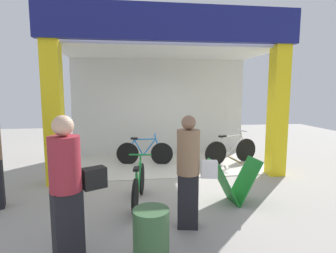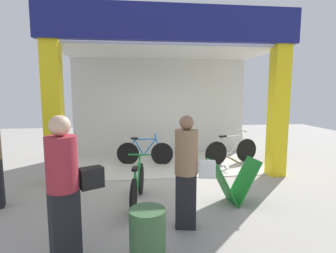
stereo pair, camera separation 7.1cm
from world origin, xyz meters
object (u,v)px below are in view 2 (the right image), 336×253
bicycle_parked_0 (138,185)px  trash_bin (148,241)px  pedestrian_1 (65,188)px  sandwich_board_sign (233,181)px  bicycle_inside_1 (232,151)px  pedestrian_2 (187,171)px  bicycle_inside_0 (145,152)px

bicycle_parked_0 → trash_bin: bearing=-87.3°
pedestrian_1 → trash_bin: (0.93, -0.29, -0.56)m
sandwich_board_sign → pedestrian_1: 3.00m
bicycle_inside_1 → pedestrian_2: pedestrian_2 is taller
bicycle_inside_0 → sandwich_board_sign: size_ratio=1.71×
bicycle_inside_1 → bicycle_parked_0: (-2.66, -2.43, -0.03)m
bicycle_inside_1 → bicycle_parked_0: size_ratio=1.07×
pedestrian_1 → trash_bin: size_ratio=2.38×
sandwich_board_sign → pedestrian_2: size_ratio=0.54×
bicycle_inside_1 → trash_bin: (-2.56, -4.35, -0.00)m
pedestrian_2 → trash_bin: (-0.63, -0.97, -0.50)m
bicycle_parked_0 → sandwich_board_sign: bicycle_parked_0 is taller
pedestrian_1 → pedestrian_2: 1.71m
bicycle_inside_1 → pedestrian_2: bearing=-119.7°
bicycle_inside_0 → trash_bin: bearing=-91.7°
pedestrian_1 → bicycle_parked_0: bearing=62.6°
bicycle_inside_0 → pedestrian_2: 3.65m
pedestrian_2 → sandwich_board_sign: bearing=37.3°
bicycle_parked_0 → pedestrian_1: size_ratio=0.87×
pedestrian_1 → trash_bin: 1.13m
trash_bin → pedestrian_1: bearing=162.9°
bicycle_inside_1 → bicycle_parked_0: bearing=-137.5°
bicycle_inside_0 → bicycle_inside_1: bearing=-4.7°
bicycle_parked_0 → trash_bin: 1.92m
trash_bin → bicycle_parked_0: bearing=92.7°
bicycle_inside_0 → pedestrian_1: 4.43m
sandwich_board_sign → bicycle_inside_0: bearing=118.1°
bicycle_inside_1 → trash_bin: size_ratio=2.22×
bicycle_parked_0 → trash_bin: bicycle_parked_0 is taller
bicycle_inside_0 → bicycle_parked_0: 2.64m
bicycle_inside_0 → sandwich_board_sign: 3.19m
bicycle_inside_0 → pedestrian_2: (0.50, -3.58, 0.53)m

